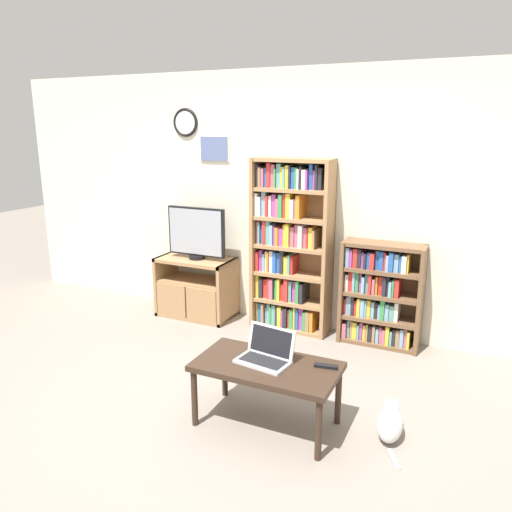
{
  "coord_description": "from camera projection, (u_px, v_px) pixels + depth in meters",
  "views": [
    {
      "loc": [
        1.71,
        -2.87,
        2.05
      ],
      "look_at": [
        -0.09,
        1.01,
        0.93
      ],
      "focal_mm": 35.0,
      "sensor_mm": 36.0,
      "label": 1
    }
  ],
  "objects": [
    {
      "name": "wall_back",
      "position": [
        299.0,
        202.0,
        5.05
      ],
      "size": [
        7.09,
        0.09,
        2.6
      ],
      "color": "beige",
      "rests_on": "ground_plane"
    },
    {
      "name": "television",
      "position": [
        196.0,
        233.0,
        5.32
      ],
      "size": [
        0.67,
        0.18,
        0.56
      ],
      "color": "black",
      "rests_on": "tv_stand"
    },
    {
      "name": "cat",
      "position": [
        390.0,
        422.0,
        3.36
      ],
      "size": [
        0.22,
        0.48,
        0.26
      ],
      "rotation": [
        0.0,
        0.0,
        0.09
      ],
      "color": "white",
      "rests_on": "ground_plane"
    },
    {
      "name": "remote_near_laptop",
      "position": [
        326.0,
        366.0,
        3.37
      ],
      "size": [
        0.16,
        0.07,
        0.02
      ],
      "rotation": [
        0.0,
        0.0,
        4.87
      ],
      "color": "black",
      "rests_on": "coffee_table"
    },
    {
      "name": "ground_plane",
      "position": [
        211.0,
        408.0,
        3.74
      ],
      "size": [
        18.0,
        18.0,
        0.0
      ],
      "primitive_type": "plane",
      "color": "gray"
    },
    {
      "name": "coffee_table",
      "position": [
        267.0,
        371.0,
        3.44
      ],
      "size": [
        0.99,
        0.53,
        0.46
      ],
      "color": "#332319",
      "rests_on": "ground_plane"
    },
    {
      "name": "bookshelf_tall",
      "position": [
        288.0,
        247.0,
        5.02
      ],
      "size": [
        0.8,
        0.3,
        1.75
      ],
      "color": "#9E754C",
      "rests_on": "ground_plane"
    },
    {
      "name": "laptop",
      "position": [
        266.0,
        353.0,
        3.45
      ],
      "size": [
        0.4,
        0.3,
        0.23
      ],
      "rotation": [
        0.0,
        0.0,
        -0.15
      ],
      "color": "silver",
      "rests_on": "coffee_table"
    },
    {
      "name": "bookshelf_short",
      "position": [
        378.0,
        295.0,
        4.75
      ],
      "size": [
        0.76,
        0.28,
        1.0
      ],
      "color": "brown",
      "rests_on": "ground_plane"
    },
    {
      "name": "tv_stand",
      "position": [
        195.0,
        287.0,
        5.48
      ],
      "size": [
        0.83,
        0.45,
        0.66
      ],
      "color": "#9E754C",
      "rests_on": "ground_plane"
    }
  ]
}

